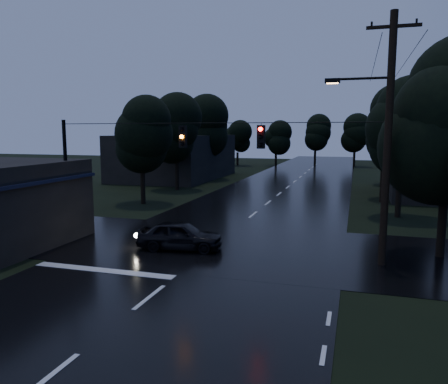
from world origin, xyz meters
The scene contains 15 objects.
ground centered at (0.00, 0.00, 0.00)m, with size 160.00×160.00×0.00m, color black.
main_road centered at (0.00, 30.00, 0.00)m, with size 12.00×120.00×0.02m, color black.
cross_street centered at (0.00, 12.00, 0.00)m, with size 60.00×9.00×0.02m, color black.
building_far_left centered at (-14.00, 40.00, 2.50)m, with size 10.00×16.00×5.00m, color black.
utility_pole_main centered at (7.41, 11.00, 5.26)m, with size 3.50×0.30×10.00m.
utility_pole_far centered at (8.30, 28.00, 3.88)m, with size 2.00×0.30×7.50m.
anchor_pole_left centered at (-7.50, 11.00, 3.00)m, with size 0.18×0.18×6.00m, color black.
span_signals centered at (0.56, 10.99, 5.24)m, with size 15.00×0.37×1.12m.
tree_left_a centered at (-9.00, 22.00, 5.24)m, with size 3.92×3.92×8.26m.
tree_left_b centered at (-9.60, 30.00, 5.62)m, with size 4.20×4.20×8.85m.
tree_left_c centered at (-10.20, 40.00, 5.99)m, with size 4.48×4.48×9.44m.
tree_right_a centered at (9.00, 22.00, 5.62)m, with size 4.20×4.20×8.85m.
tree_right_b centered at (9.60, 30.00, 5.99)m, with size 4.48×4.48×9.44m.
tree_right_c centered at (10.20, 40.00, 6.37)m, with size 4.76×4.76×10.03m.
car centered at (-1.32, 10.80, 0.67)m, with size 1.58×3.94×1.34m, color black.
Camera 1 is at (6.34, -7.44, 5.43)m, focal length 35.00 mm.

